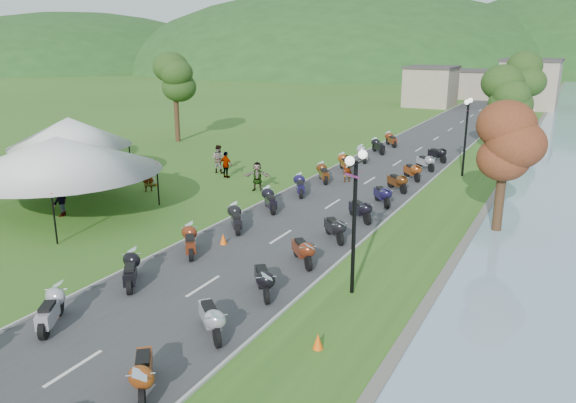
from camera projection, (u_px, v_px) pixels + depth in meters
The scene contains 12 objects.
road at pixel (397, 163), 40.90m from camera, with size 7.00×120.00×0.02m, color #3B3B3E.
hills_backdrop at pixel (546, 68), 177.30m from camera, with size 360.00×120.00×76.00m, color #285621, non-canonical shape.
far_building at pixel (478, 85), 79.46m from camera, with size 18.00×16.00×5.00m, color gray.
moto_row_left at pixel (234, 219), 26.36m from camera, with size 2.60×51.36×1.10m, color #331411, non-canonical shape.
moto_row_right at pixel (321, 239), 23.72m from camera, with size 2.60×43.82×1.10m, color #331411, non-canonical shape.
vendor_tent_main at pixel (60, 175), 28.61m from camera, with size 6.84×6.84×4.00m, color silver, non-canonical shape.
vendor_tent_side at pixel (71, 149), 35.57m from camera, with size 5.02×5.02×4.00m, color silver, non-canonical shape.
tree_lakeside at pixel (504, 159), 25.58m from camera, with size 2.46×2.46×6.83m, color #2F511C, non-canonical shape.
pedestrian_a at pixel (149, 191), 33.35m from camera, with size 0.66×0.48×1.80m, color slate.
pedestrian_b at pixel (219, 173), 37.98m from camera, with size 0.92×0.51×1.90m, color slate.
pedestrian_c at pixel (62, 216), 28.65m from camera, with size 1.27×0.53×1.97m, color slate.
traffic_cone_near at pixel (55, 310), 18.15m from camera, with size 0.30×0.30×0.47m, color #F2590C.
Camera 1 is at (11.41, 0.76, 8.65)m, focal length 35.00 mm.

